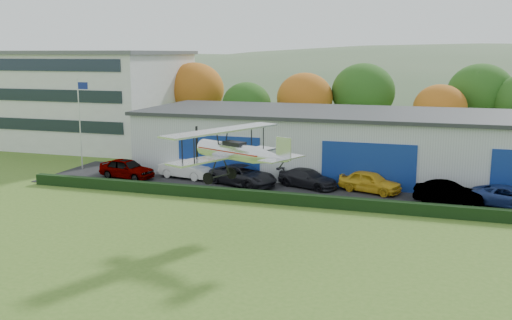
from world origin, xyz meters
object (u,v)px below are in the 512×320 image
(car_2, at_px, (243,175))
(car_4, at_px, (370,182))
(car_3, at_px, (308,178))
(car_6, at_px, (509,197))
(car_0, at_px, (127,168))
(car_1, at_px, (186,169))
(hangar, at_px, (377,143))
(flagpole, at_px, (81,116))
(office_block, at_px, (87,98))
(biplane, at_px, (236,150))
(car_5, at_px, (448,193))

(car_2, distance_m, car_4, 9.66)
(car_3, distance_m, car_4, 4.72)
(car_4, xyz_separation_m, car_6, (9.32, -1.33, -0.09))
(car_3, xyz_separation_m, car_4, (4.71, -0.13, 0.09))
(car_0, height_order, car_1, car_0)
(hangar, relative_size, car_1, 8.96)
(flagpole, xyz_separation_m, car_2, (15.52, -1.55, -3.95))
(car_6, bearing_deg, car_2, 104.75)
(office_block, relative_size, car_6, 4.11)
(car_2, xyz_separation_m, biplane, (3.66, -11.90, 4.13))
(car_4, height_order, biplane, biplane)
(biplane, bearing_deg, car_2, 131.11)
(office_block, bearing_deg, car_0, -47.71)
(office_block, height_order, car_0, office_block)
(car_4, bearing_deg, biplane, 174.19)
(flagpole, xyz_separation_m, car_4, (25.15, -0.79, -3.95))
(car_1, bearing_deg, car_3, -81.68)
(car_2, bearing_deg, car_3, -56.63)
(flagpole, xyz_separation_m, car_1, (10.17, -0.55, -3.99))
(hangar, relative_size, car_2, 7.22)
(flagpole, xyz_separation_m, biplane, (19.18, -13.45, 0.18))
(flagpole, relative_size, car_1, 1.77)
(hangar, height_order, car_0, hangar)
(car_1, xyz_separation_m, car_4, (14.98, -0.24, 0.04))
(hangar, xyz_separation_m, biplane, (-5.70, -19.43, 2.31))
(car_5, bearing_deg, car_1, 89.48)
(car_5, bearing_deg, car_6, -81.75)
(hangar, xyz_separation_m, car_0, (-19.30, -8.04, -1.80))
(car_6, bearing_deg, office_block, 86.94)
(hangar, relative_size, flagpole, 5.08)
(car_0, bearing_deg, car_6, -80.14)
(car_4, xyz_separation_m, car_5, (5.45, -1.58, -0.04))
(car_0, xyz_separation_m, car_5, (25.01, -0.31, -0.06))
(car_0, bearing_deg, hangar, -57.40)
(car_2, bearing_deg, car_0, 116.13)
(car_3, bearing_deg, office_block, 84.69)
(car_1, height_order, car_6, car_1)
(office_block, xyz_separation_m, biplane, (27.30, -26.45, -0.25))
(car_0, bearing_deg, car_4, -76.31)
(car_4, relative_size, car_6, 0.92)
(car_1, bearing_deg, car_2, -91.60)
(biplane, bearing_deg, car_6, 60.55)
(car_4, bearing_deg, car_5, -86.74)
(car_3, relative_size, car_4, 1.04)
(hangar, bearing_deg, car_6, -40.22)
(car_2, bearing_deg, flagpole, 107.48)
(car_0, bearing_deg, flagpole, 79.73)
(car_1, distance_m, car_3, 10.27)
(car_4, distance_m, biplane, 14.59)
(car_0, xyz_separation_m, car_4, (19.56, 1.27, -0.02))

